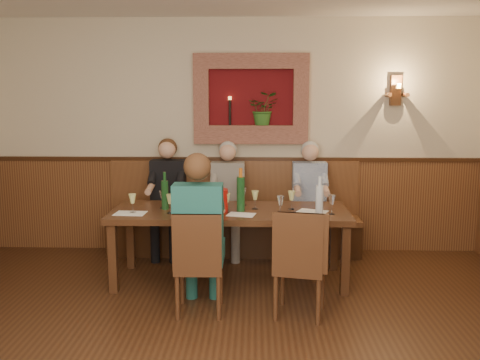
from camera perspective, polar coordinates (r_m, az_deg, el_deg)
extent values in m
cube|color=beige|center=(6.49, -0.61, 4.66)|extent=(6.00, 0.04, 2.80)
cube|color=#512A17|center=(6.59, -0.60, -2.73)|extent=(6.00, 0.04, 1.10)
cube|color=#381E0F|center=(6.50, -0.61, 2.23)|extent=(6.02, 0.06, 0.05)
cube|color=#5A0C10|center=(6.44, 1.18, 8.64)|extent=(1.00, 0.02, 0.70)
cube|color=#9F6151|center=(6.41, 1.19, 12.57)|extent=(1.36, 0.12, 0.18)
cube|color=#9F6151|center=(6.42, 1.16, 4.70)|extent=(1.36, 0.12, 0.18)
cube|color=#9F6151|center=(6.43, -4.15, 8.61)|extent=(0.18, 0.12, 0.70)
cube|color=#9F6151|center=(6.42, 6.50, 8.58)|extent=(0.18, 0.12, 0.70)
cube|color=#9F6151|center=(6.41, 1.16, 5.68)|extent=(1.00, 0.14, 0.04)
imported|color=#2F6221|center=(6.40, 2.52, 7.60)|extent=(0.35, 0.30, 0.39)
cylinder|color=black|center=(6.41, -1.08, 7.20)|extent=(0.03, 0.03, 0.30)
cylinder|color=#FFBF59|center=(6.41, -1.09, 8.72)|extent=(0.04, 0.04, 0.04)
cube|color=#512A17|center=(6.62, 16.26, 9.15)|extent=(0.12, 0.08, 0.35)
cylinder|color=#512A17|center=(6.53, 15.53, 8.75)|extent=(0.05, 0.18, 0.05)
cylinder|color=#512A17|center=(6.58, 17.24, 8.67)|extent=(0.05, 0.18, 0.05)
cylinder|color=#FFBF59|center=(6.49, 16.57, 9.58)|extent=(0.06, 0.06, 0.06)
cube|color=#391C11|center=(5.46, -1.07, -3.50)|extent=(2.40, 0.90, 0.06)
cube|color=#391C11|center=(5.37, -13.39, -8.12)|extent=(0.08, 0.08, 0.69)
cube|color=#391C11|center=(5.26, 11.16, -8.40)|extent=(0.08, 0.08, 0.69)
cube|color=#391C11|center=(6.06, -11.59, -6.03)|extent=(0.08, 0.08, 0.69)
cube|color=#391C11|center=(5.96, 9.99, -6.23)|extent=(0.08, 0.08, 0.69)
cube|color=#381E0F|center=(6.47, -0.67, -6.18)|extent=(3.00, 0.40, 0.40)
cube|color=#512A17|center=(6.41, -0.68, -4.28)|extent=(3.00, 0.45, 0.06)
cube|color=#512A17|center=(6.52, -0.62, -0.81)|extent=(3.00, 0.06, 0.66)
cube|color=#391C11|center=(4.85, -4.31, -11.67)|extent=(0.40, 0.40, 0.39)
cube|color=#391C11|center=(4.78, -4.35, -9.19)|extent=(0.42, 0.42, 0.05)
cube|color=#391C11|center=(4.52, -4.60, -6.70)|extent=(0.41, 0.05, 0.49)
cube|color=#391C11|center=(4.81, 6.38, -11.82)|extent=(0.48, 0.48, 0.40)
cube|color=#391C11|center=(4.74, 6.43, -9.26)|extent=(0.50, 0.50, 0.05)
cube|color=#391C11|center=(4.47, 6.18, -6.67)|extent=(0.42, 0.13, 0.50)
cube|color=black|center=(6.40, -7.77, -6.20)|extent=(0.41, 0.43, 0.45)
cube|color=black|center=(6.41, -7.66, -0.24)|extent=(0.41, 0.21, 0.53)
sphere|color=#D8A384|center=(6.32, -7.79, 3.21)|extent=(0.20, 0.20, 0.20)
sphere|color=#4C2D19|center=(6.37, -7.73, 3.43)|extent=(0.22, 0.22, 0.22)
cube|color=#5F5A56|center=(6.33, -1.36, -6.30)|extent=(0.39, 0.41, 0.45)
cube|color=#5F5A56|center=(6.34, -1.30, -0.39)|extent=(0.39, 0.21, 0.52)
sphere|color=#D8A384|center=(6.25, -1.33, 2.98)|extent=(0.20, 0.20, 0.20)
sphere|color=#B2B2B2|center=(6.29, -1.31, 3.19)|extent=(0.22, 0.22, 0.22)
cube|color=navy|center=(6.35, 7.42, -6.32)|extent=(0.40, 0.41, 0.45)
cube|color=navy|center=(6.36, 7.40, -0.42)|extent=(0.40, 0.21, 0.52)
sphere|color=#D8A384|center=(6.27, 7.51, 2.96)|extent=(0.20, 0.20, 0.20)
sphere|color=#B2B2B2|center=(6.32, 7.47, 3.18)|extent=(0.22, 0.22, 0.22)
cube|color=navy|center=(4.95, -4.19, -10.91)|extent=(0.42, 0.44, 0.45)
cube|color=navy|center=(4.59, -4.50, -3.86)|extent=(0.42, 0.22, 0.56)
sphere|color=#D8A384|center=(4.55, -4.52, 1.27)|extent=(0.21, 0.21, 0.21)
sphere|color=#4C2D19|center=(4.50, -4.59, 1.43)|extent=(0.23, 0.23, 0.23)
cylinder|color=#B6110B|center=(5.32, -2.41, -2.22)|extent=(0.27, 0.27, 0.23)
cylinder|color=#19471E|center=(5.35, 0.08, -1.52)|extent=(0.09, 0.09, 0.35)
cylinder|color=orange|center=(5.31, 0.08, 0.79)|extent=(0.04, 0.04, 0.09)
cylinder|color=#19471E|center=(5.50, -8.01, -1.60)|extent=(0.07, 0.07, 0.30)
cylinder|color=#19471E|center=(5.46, -8.05, 0.38)|extent=(0.03, 0.03, 0.09)
cylinder|color=silver|center=(5.19, 8.47, -2.23)|extent=(0.10, 0.10, 0.30)
cylinder|color=silver|center=(5.15, 8.52, -0.10)|extent=(0.04, 0.04, 0.09)
cube|color=white|center=(5.40, -11.62, -3.50)|extent=(0.31, 0.23, 0.00)
cube|color=white|center=(5.23, 0.12, -3.71)|extent=(0.30, 0.24, 0.00)
cube|color=white|center=(5.41, 7.73, -3.35)|extent=(0.34, 0.30, 0.00)
cube|color=white|center=(5.22, -4.31, -3.78)|extent=(0.36, 0.29, 0.00)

